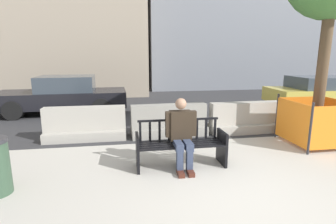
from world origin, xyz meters
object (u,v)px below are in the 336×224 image
(jersey_barrier_right, at_px, (245,120))
(car_taxi_near, at_px, (327,92))
(street_bench, at_px, (181,146))
(construction_fence, at_px, (316,121))
(car_sedan_mid, at_px, (64,95))
(seated_person, at_px, (181,132))
(jersey_barrier_left, at_px, (86,126))
(jersey_barrier_centre, at_px, (169,123))

(jersey_barrier_right, bearing_deg, car_taxi_near, 29.42)
(street_bench, xyz_separation_m, car_taxi_near, (7.03, 4.68, 0.27))
(jersey_barrier_right, bearing_deg, street_bench, -138.67)
(street_bench, height_order, construction_fence, construction_fence)
(construction_fence, distance_m, car_sedan_mid, 8.20)
(car_taxi_near, bearing_deg, seated_person, -146.04)
(car_taxi_near, distance_m, car_sedan_mid, 10.32)
(street_bench, relative_size, car_taxi_near, 0.36)
(jersey_barrier_right, bearing_deg, car_sedan_mid, 147.93)
(jersey_barrier_right, relative_size, car_sedan_mid, 0.43)
(street_bench, height_order, seated_person, seated_person)
(jersey_barrier_right, height_order, car_sedan_mid, car_sedan_mid)
(seated_person, height_order, construction_fence, seated_person)
(car_sedan_mid, bearing_deg, seated_person, -59.30)
(jersey_barrier_left, bearing_deg, street_bench, -44.88)
(jersey_barrier_right, relative_size, car_taxi_near, 0.43)
(jersey_barrier_centre, relative_size, jersey_barrier_right, 1.00)
(jersey_barrier_centre, height_order, car_sedan_mid, car_sedan_mid)
(jersey_barrier_left, distance_m, car_sedan_mid, 3.65)
(seated_person, xyz_separation_m, jersey_barrier_centre, (0.11, 2.07, -0.35))
(jersey_barrier_left, xyz_separation_m, construction_fence, (5.49, -1.26, 0.23))
(jersey_barrier_right, bearing_deg, jersey_barrier_left, 179.55)
(jersey_barrier_left, distance_m, car_taxi_near, 9.45)
(car_taxi_near, bearing_deg, jersey_barrier_left, -163.63)
(street_bench, bearing_deg, seated_person, -87.21)
(seated_person, distance_m, car_taxi_near, 8.48)
(seated_person, height_order, car_sedan_mid, car_sedan_mid)
(car_sedan_mid, bearing_deg, street_bench, -59.06)
(jersey_barrier_left, bearing_deg, car_taxi_near, 16.37)
(car_sedan_mid, bearing_deg, jersey_barrier_centre, -45.44)
(jersey_barrier_left, height_order, jersey_barrier_right, same)
(jersey_barrier_right, distance_m, car_taxi_near, 5.50)
(jersey_barrier_left, height_order, construction_fence, construction_fence)
(jersey_barrier_left, height_order, car_taxi_near, car_taxi_near)
(jersey_barrier_left, relative_size, jersey_barrier_right, 0.99)
(seated_person, bearing_deg, car_sedan_mid, 120.70)
(jersey_barrier_right, height_order, construction_fence, construction_fence)
(seated_person, bearing_deg, jersey_barrier_left, 134.37)
(construction_fence, bearing_deg, jersey_barrier_left, 167.04)
(car_taxi_near, bearing_deg, jersey_barrier_right, -150.58)
(street_bench, distance_m, jersey_barrier_left, 2.86)
(car_sedan_mid, bearing_deg, jersey_barrier_left, -70.15)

